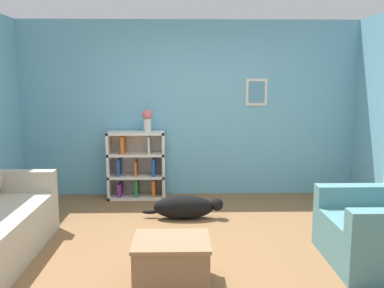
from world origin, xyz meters
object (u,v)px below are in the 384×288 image
coffee_table (172,261)px  vase (147,119)px  bookshelf (137,166)px  dog (185,207)px

coffee_table → vase: vase is taller
bookshelf → dog: 1.27m
bookshelf → dog: bookshelf is taller
coffee_table → dog: size_ratio=0.63×
dog → vase: size_ratio=3.17×
dog → vase: bearing=118.9°
bookshelf → coffee_table: (0.57, -2.74, -0.26)m
bookshelf → vase: vase is taller
coffee_table → dog: bearing=85.6°
bookshelf → vase: 0.71m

